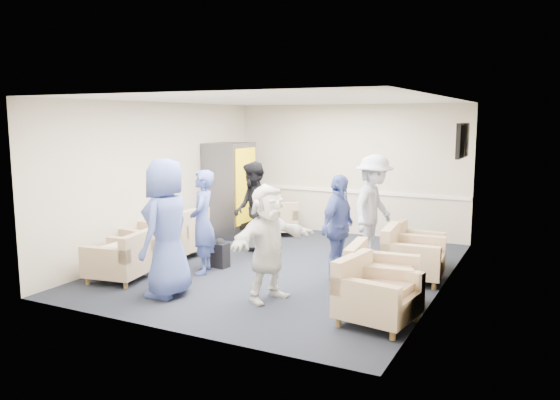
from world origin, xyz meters
The scene contains 25 objects.
floor centered at (0.00, 0.00, 0.00)m, with size 6.00×6.00×0.00m, color black.
ceiling centered at (0.00, 0.00, 2.70)m, with size 6.00×6.00×0.00m, color silver.
back_wall centered at (0.00, 3.00, 1.35)m, with size 5.00×0.02×2.70m, color beige.
front_wall centered at (0.00, -3.00, 1.35)m, with size 5.00×0.02×2.70m, color beige.
left_wall centered at (-2.50, 0.00, 1.35)m, with size 0.02×6.00×2.70m, color beige.
right_wall centered at (2.50, 0.00, 1.35)m, with size 0.02×6.00×2.70m, color beige.
chair_rail centered at (0.00, 2.98, 0.90)m, with size 4.98×0.04×0.06m, color white.
tv centered at (2.44, 1.80, 2.05)m, with size 0.10×1.00×0.58m.
armchair_left_near centered at (-1.85, -1.75, 0.32)m, with size 0.91×0.91×0.63m.
armchair_left_mid centered at (-2.04, -0.75, 0.34)m, with size 0.96×0.96×0.68m.
armchair_left_far centered at (-2.00, -0.23, 0.36)m, with size 0.98×0.98×0.73m.
armchair_right_near centered at (2.03, -1.71, 0.33)m, with size 0.95×0.95×0.67m.
armchair_right_midnear centered at (1.89, -1.09, 0.34)m, with size 0.94×0.94×0.68m.
armchair_right_midfar centered at (1.98, 0.23, 0.34)m, with size 0.92×0.92×0.68m.
armchair_right_far centered at (1.87, 0.94, 0.31)m, with size 0.80×0.80×0.62m.
armchair_corner centered at (-1.22, 2.22, 0.31)m, with size 1.04×1.04×0.61m.
vending_machine centered at (-2.09, 1.70, 0.96)m, with size 0.78×0.91×1.92m.
backpack centered at (-0.95, -0.46, 0.25)m, with size 0.30×0.23×0.49m.
pillow centered at (-1.85, -1.76, 0.49)m, with size 0.48×0.36×0.14m, color white.
person_front_left centered at (-0.81, -1.98, 0.95)m, with size 0.92×0.60×1.89m, color #41539D.
person_mid_left centered at (-1.01, -0.85, 0.81)m, with size 0.59×0.39×1.63m, color #41539D.
person_back_left centered at (-0.81, 0.40, 0.84)m, with size 0.81×0.63×1.68m, color black.
person_back_right centered at (1.12, 1.19, 0.90)m, with size 1.17×0.67×1.81m, color silver.
person_mid_right centered at (1.00, -0.20, 0.80)m, with size 0.93×0.39×1.59m, color #41539D.
person_front_right centered at (0.51, -1.52, 0.78)m, with size 1.46×0.46×1.57m, color silver.
Camera 1 is at (3.84, -7.76, 2.42)m, focal length 35.00 mm.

